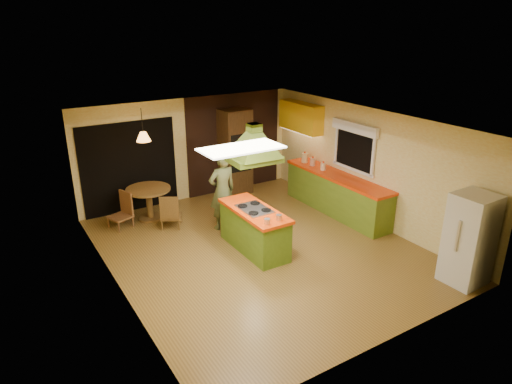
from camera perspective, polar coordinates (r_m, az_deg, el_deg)
ground at (r=9.04m, az=0.56°, el=-7.09°), size 6.50×6.50×0.00m
room_walls at (r=8.52m, az=0.59°, el=0.35°), size 5.50×6.50×6.50m
ceiling_plane at (r=8.17m, az=0.62°, el=8.59°), size 6.50×6.50×0.00m
brick_panel at (r=11.78m, az=-2.72°, el=6.19°), size 2.64×0.03×2.50m
nook_opening at (r=10.82m, az=-15.52°, el=2.99°), size 2.20×0.03×2.10m
right_counter at (r=10.65m, az=10.01°, el=-0.20°), size 0.62×3.05×0.92m
upper_cabinets at (r=11.49m, az=5.61°, el=9.32°), size 0.34×1.40×0.70m
window_right at (r=10.28m, az=12.25°, el=6.54°), size 0.12×1.35×1.06m
fluor_panel at (r=6.62m, az=-1.85°, el=5.49°), size 1.20×0.60×0.03m
kitchen_island at (r=8.82m, az=-0.21°, el=-4.67°), size 0.69×1.70×0.87m
range_hood at (r=8.20m, az=-0.23°, el=6.89°), size 0.94×0.70×0.78m
man at (r=9.59m, az=-4.23°, el=0.14°), size 0.63×0.42×1.70m
refrigerator at (r=8.42m, az=25.12°, el=-5.37°), size 0.67×0.64×1.60m
wall_oven at (r=11.52m, az=-2.61°, el=5.00°), size 0.74×0.63×2.17m
dining_table at (r=10.40m, az=-13.24°, el=-0.67°), size 0.98×0.98×0.73m
chair_left at (r=10.18m, az=-16.70°, el=-2.25°), size 0.55×0.55×0.78m
chair_near at (r=9.96m, az=-10.58°, el=-2.27°), size 0.57×0.57×0.77m
pendant_lamp at (r=9.99m, az=-13.90°, el=6.74°), size 0.33×0.33×0.20m
canister_large at (r=11.27m, az=6.11°, el=4.28°), size 0.21×0.21×0.23m
canister_medium at (r=11.05m, az=7.09°, el=3.77°), size 0.17×0.17×0.19m
canister_small at (r=10.76m, az=8.40°, el=3.18°), size 0.15×0.15×0.17m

